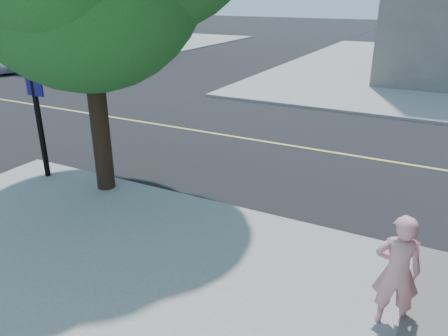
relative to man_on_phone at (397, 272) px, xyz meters
The scene contains 4 objects.
ground 8.58m from the man_on_phone, 165.50° to the left, with size 140.00×140.00×0.00m, color black.
road_ew 10.64m from the man_on_phone, 141.22° to the left, with size 140.00×9.00×0.01m, color black.
sidewalk_nw 39.20m from the man_on_phone, 142.91° to the left, with size 26.00×25.00×0.12m, color gray.
man_on_phone is the anchor object (origin of this frame).
Camera 1 is at (8.48, -7.36, 4.29)m, focal length 35.13 mm.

